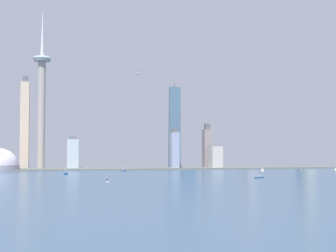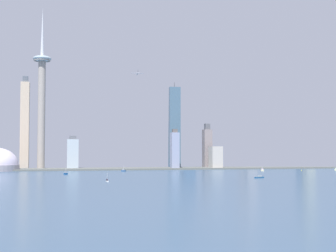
# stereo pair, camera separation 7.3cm
# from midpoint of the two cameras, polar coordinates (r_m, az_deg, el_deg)

# --- Properties ---
(ground_plane) EXTENTS (6000.00, 6000.00, 0.00)m
(ground_plane) POSITION_cam_midpoint_polar(r_m,az_deg,el_deg) (541.86, 12.54, -6.67)
(ground_plane) COLOR #395572
(waterfront_pier) EXTENTS (873.50, 75.44, 2.92)m
(waterfront_pier) POSITION_cam_midpoint_polar(r_m,az_deg,el_deg) (952.66, 1.41, -4.94)
(waterfront_pier) COLOR #60645E
(waterfront_pier) RESTS_ON ground
(observation_tower) EXTENTS (34.13, 34.13, 307.47)m
(observation_tower) POSITION_cam_midpoint_polar(r_m,az_deg,el_deg) (951.36, -14.51, 3.66)
(observation_tower) COLOR #A1978D
(observation_tower) RESTS_ON ground
(skyscraper_0) EXTENTS (20.40, 27.47, 136.30)m
(skyscraper_0) POSITION_cam_midpoint_polar(r_m,az_deg,el_deg) (1039.67, 9.53, -1.05)
(skyscraper_0) COLOR #AC9E9C
(skyscraper_0) RESTS_ON ground
(skyscraper_1) EXTENTS (14.92, 18.96, 77.02)m
(skyscraper_1) POSITION_cam_midpoint_polar(r_m,az_deg,el_deg) (936.53, 0.78, -2.84)
(skyscraper_1) COLOR #929AB7
(skyscraper_1) RESTS_ON ground
(skyscraper_2) EXTENTS (26.42, 18.61, 96.24)m
(skyscraper_2) POSITION_cam_midpoint_polar(r_m,az_deg,el_deg) (1026.33, 2.41, -2.36)
(skyscraper_2) COLOR #416086
(skyscraper_2) RESTS_ON ground
(skyscraper_3) EXTENTS (19.70, 21.14, 174.79)m
(skyscraper_3) POSITION_cam_midpoint_polar(r_m,az_deg,el_deg) (1086.38, 16.02, -0.04)
(skyscraper_3) COLOR #B4B093
(skyscraper_3) RESTS_ON ground
(skyscraper_4) EXTENTS (16.63, 26.43, 184.61)m
(skyscraper_4) POSITION_cam_midpoint_polar(r_m,az_deg,el_deg) (1073.91, 8.74, 0.08)
(skyscraper_4) COLOR beige
(skyscraper_4) RESTS_ON ground
(skyscraper_5) EXTENTS (16.60, 22.02, 181.73)m
(skyscraper_5) POSITION_cam_midpoint_polar(r_m,az_deg,el_deg) (998.56, -16.35, 0.19)
(skyscraper_5) COLOR beige
(skyscraper_5) RESTS_ON ground
(skyscraper_6) EXTENTS (21.28, 19.71, 63.64)m
(skyscraper_6) POSITION_cam_midpoint_polar(r_m,az_deg,el_deg) (943.46, -11.05, -3.19)
(skyscraper_6) COLOR #B0BFCA
(skyscraper_6) RESTS_ON ground
(skyscraper_7) EXTENTS (21.06, 27.09, 43.91)m
(skyscraper_7) POSITION_cam_midpoint_polar(r_m,az_deg,el_deg) (952.58, 5.57, -3.70)
(skyscraper_7) COLOR beige
(skyscraper_7) RESTS_ON ground
(skyscraper_8) EXTENTS (22.23, 16.43, 184.13)m
(skyscraper_8) POSITION_cam_midpoint_polar(r_m,az_deg,el_deg) (996.32, 0.75, -0.18)
(skyscraper_8) COLOR #48667C
(skyscraper_8) RESTS_ON ground
(skyscraper_9) EXTENTS (16.23, 18.73, 85.37)m
(skyscraper_9) POSITION_cam_midpoint_polar(r_m,az_deg,el_deg) (1018.00, 4.98, -2.48)
(skyscraper_9) COLOR #7B9AB9
(skyscraper_9) RESTS_ON ground
(skyscraper_10) EXTENTS (16.25, 19.18, 89.70)m
(skyscraper_10) POSITION_cam_midpoint_polar(r_m,az_deg,el_deg) (986.51, 4.59, -2.55)
(skyscraper_10) COLOR gray
(skyscraper_10) RESTS_ON ground
(skyscraper_11) EXTENTS (25.27, 15.36, 132.67)m
(skyscraper_11) POSITION_cam_midpoint_polar(r_m,az_deg,el_deg) (1125.36, 15.40, -1.91)
(skyscraper_11) COLOR slate
(skyscraper_11) RESTS_ON ground
(boat_1) EXTENTS (15.31, 9.62, 3.54)m
(boat_1) POSITION_cam_midpoint_polar(r_m,az_deg,el_deg) (661.89, 10.59, -5.86)
(boat_1) COLOR navy
(boat_1) RESTS_ON ground
(boat_2) EXTENTS (2.82, 7.47, 9.95)m
(boat_2) POSITION_cam_midpoint_polar(r_m,az_deg,el_deg) (576.51, -7.11, -6.35)
(boat_2) COLOR white
(boat_2) RESTS_ON ground
(boat_3) EXTENTS (8.35, 6.64, 10.84)m
(boat_3) POSITION_cam_midpoint_polar(r_m,az_deg,el_deg) (849.54, -5.21, -5.19)
(boat_3) COLOR #284D7F
(boat_3) RESTS_ON ground
(boat_4) EXTENTS (6.25, 5.03, 9.66)m
(boat_4) POSITION_cam_midpoint_polar(r_m,az_deg,el_deg) (756.16, -11.83, -5.42)
(boat_4) COLOR navy
(boat_4) RESTS_ON ground
(boat_5) EXTENTS (10.68, 17.95, 8.54)m
(boat_5) POSITION_cam_midpoint_polar(r_m,az_deg,el_deg) (880.92, 10.93, -5.06)
(boat_5) COLOR beige
(boat_5) RESTS_ON ground
(boat_6) EXTENTS (10.56, 13.46, 4.78)m
(boat_6) POSITION_cam_midpoint_polar(r_m,az_deg,el_deg) (936.93, 18.99, -4.81)
(boat_6) COLOR beige
(boat_6) RESTS_ON ground
(channel_buoy_0) EXTENTS (1.85, 1.85, 1.66)m
(channel_buoy_0) POSITION_cam_midpoint_polar(r_m,az_deg,el_deg) (911.64, 15.29, -4.98)
(channel_buoy_0) COLOR yellow
(channel_buoy_0) RESTS_ON ground
(airplane) EXTENTS (24.18, 23.97, 7.29)m
(airplane) POSITION_cam_midpoint_polar(r_m,az_deg,el_deg) (973.57, -3.57, 6.12)
(airplane) COLOR #B6B3BC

